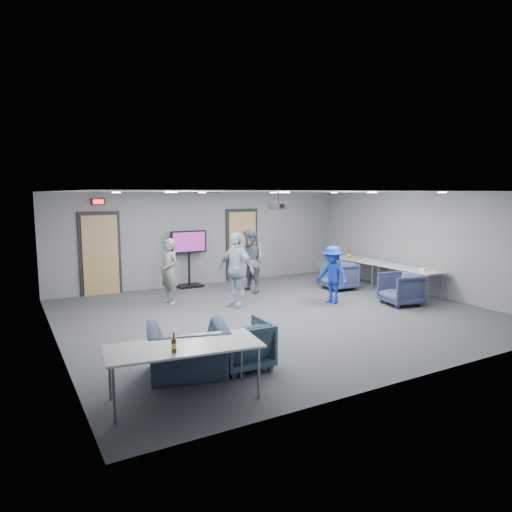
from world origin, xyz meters
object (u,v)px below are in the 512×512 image
table_right_b (410,270)px  tv_stand (189,255)px  chair_right_b (401,289)px  table_right_a (360,260)px  chair_right_a (339,276)px  chair_front_a (243,344)px  person_d (332,275)px  projector (279,206)px  bottle_front (174,345)px  table_front_left (184,348)px  person_b (251,261)px  bottle_right (349,254)px  chair_front_b (188,351)px  person_c (236,269)px  person_a (169,271)px

table_right_b → tv_stand: 6.03m
chair_right_b → table_right_a: (0.95, 2.50, 0.30)m
chair_right_a → chair_front_a: chair_right_a is taller
person_d → projector: bearing=-93.0°
chair_right_a → bottle_front: bearing=-50.5°
chair_front_a → tv_stand: tv_stand is taller
projector → table_front_left: bearing=-158.5°
person_b → chair_right_b: person_b is taller
chair_right_b → chair_front_a: (-5.17, -1.67, -0.02)m
table_right_a → tv_stand: 5.03m
table_front_left → chair_right_b: bearing=27.0°
person_d → chair_front_a: bearing=-69.9°
bottle_right → chair_front_b: bearing=-147.4°
chair_right_a → table_front_left: size_ratio=0.40×
chair_front_b → table_front_left: (-0.32, -0.72, 0.32)m
bottle_right → projector: projector is taller
table_right_b → table_front_left: size_ratio=0.86×
chair_right_a → tv_stand: tv_stand is taller
person_d → table_right_a: (2.28, 1.56, -0.01)m
chair_right_a → table_front_left: chair_right_a is taller
projector → bottle_front: bearing=-158.3°
person_d → chair_front_b: 5.32m
chair_front_b → person_b: bearing=-112.8°
table_right_a → chair_right_b: bearing=159.3°
person_c → table_right_b: size_ratio=0.99×
person_c → table_right_b: bearing=51.3°
person_c → table_front_left: bearing=-58.0°
table_right_a → bottle_right: 0.38m
chair_right_a → table_right_a: 1.21m
person_b → chair_front_b: size_ratio=1.50×
person_c → tv_stand: person_c is taller
tv_stand → projector: projector is taller
person_c → chair_front_b: size_ratio=1.53×
person_b → person_d: 2.33m
table_right_a → tv_stand: bearing=66.8°
person_d → chair_front_b: bearing=-76.1°
person_a → chair_front_a: (-0.37, -4.51, -0.43)m
person_a → projector: (1.70, -2.25, 1.61)m
bottle_front → person_c: bearing=54.8°
table_right_b → person_c: bearing=74.6°
table_right_b → person_b: bearing=55.6°
chair_right_b → tv_stand: tv_stand is taller
chair_right_b → chair_front_a: 5.44m
chair_right_a → chair_front_b: (-5.87, -3.67, -0.00)m
person_b → table_front_left: 6.50m
table_right_b → projector: size_ratio=4.05×
person_a → chair_right_a: size_ratio=1.91×
bottle_right → tv_stand: bearing=159.7°
person_c → tv_stand: (-0.15, 2.65, 0.03)m
chair_front_a → table_right_b: size_ratio=0.46×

